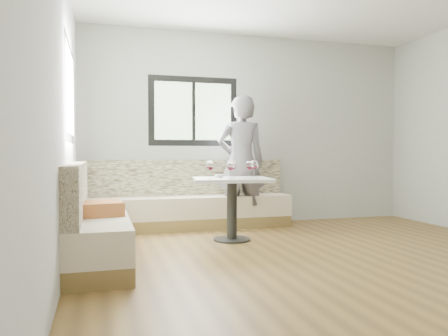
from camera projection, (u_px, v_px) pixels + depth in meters
The scene contains 10 objects.
room at pixel (329, 115), 4.21m from camera, with size 5.01×5.01×2.81m.
banquette at pixel (153, 212), 5.31m from camera, with size 2.90×2.80×0.95m.
table at pixel (232, 194), 5.23m from camera, with size 1.01×0.84×0.75m.
person at pixel (241, 162), 6.09m from camera, with size 0.67×0.44×1.85m, color slate.
olive_ramekin at pixel (219, 176), 5.23m from camera, with size 0.10×0.10×0.04m.
wine_glass_a at pixel (210, 166), 5.03m from camera, with size 0.10×0.10×0.21m.
wine_glass_b at pixel (231, 166), 4.99m from camera, with size 0.10×0.10×0.21m.
wine_glass_c at pixel (250, 166), 5.11m from camera, with size 0.10×0.10×0.21m.
wine_glass_d at pixel (233, 165), 5.31m from camera, with size 0.10×0.10×0.21m.
wine_glass_e at pixel (254, 165), 5.32m from camera, with size 0.10×0.10×0.21m.
Camera 1 is at (-2.21, -3.70, 1.05)m, focal length 35.00 mm.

